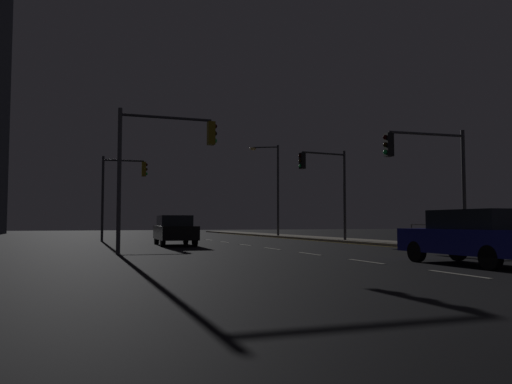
% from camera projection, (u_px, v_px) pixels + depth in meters
% --- Properties ---
extents(ground_plane, '(112.00, 112.00, 0.00)m').
position_uv_depth(ground_plane, '(268.00, 248.00, 23.47)').
color(ground_plane, black).
rests_on(ground_plane, ground).
extents(sidewalk_right, '(2.61, 77.00, 0.14)m').
position_uv_depth(sidewalk_right, '(406.00, 244.00, 26.01)').
color(sidewalk_right, '#9E937F').
rests_on(sidewalk_right, ground).
extents(lane_markings_center, '(0.14, 50.00, 0.01)m').
position_uv_depth(lane_markings_center, '(245.00, 245.00, 26.77)').
color(lane_markings_center, silver).
rests_on(lane_markings_center, ground).
extents(lane_edge_line, '(0.14, 53.00, 0.01)m').
position_uv_depth(lane_edge_line, '(334.00, 242.00, 30.20)').
color(lane_edge_line, gold).
rests_on(lane_edge_line, ground).
extents(car, '(1.99, 4.47, 1.57)m').
position_uv_depth(car, '(474.00, 236.00, 14.25)').
color(car, navy).
rests_on(car, ground).
extents(car_oncoming, '(1.97, 4.46, 1.57)m').
position_uv_depth(car_oncoming, '(175.00, 230.00, 26.42)').
color(car_oncoming, black).
rests_on(car_oncoming, ground).
extents(traffic_light_mid_right, '(3.31, 0.57, 5.48)m').
position_uv_depth(traffic_light_mid_right, '(326.00, 177.00, 30.32)').
color(traffic_light_mid_right, '#38383D').
rests_on(traffic_light_mid_right, sidewalk_right).
extents(traffic_light_far_left, '(2.87, 0.45, 5.45)m').
position_uv_depth(traffic_light_far_left, '(122.00, 182.00, 32.38)').
color(traffic_light_far_left, '#38383D').
rests_on(traffic_light_far_left, ground).
extents(traffic_light_far_right, '(3.85, 0.46, 4.96)m').
position_uv_depth(traffic_light_far_right, '(428.00, 163.00, 20.65)').
color(traffic_light_far_right, '#38383D').
rests_on(traffic_light_far_right, sidewalk_right).
extents(traffic_light_mid_left, '(3.94, 0.34, 5.62)m').
position_uv_depth(traffic_light_mid_left, '(163.00, 153.00, 19.79)').
color(traffic_light_mid_left, '#4C4C51').
rests_on(traffic_light_mid_left, ground).
extents(street_lamp_far_end, '(2.20, 1.23, 7.38)m').
position_uv_depth(street_lamp_far_end, '(273.00, 181.00, 40.97)').
color(street_lamp_far_end, '#38383D').
rests_on(street_lamp_far_end, sidewalk_right).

